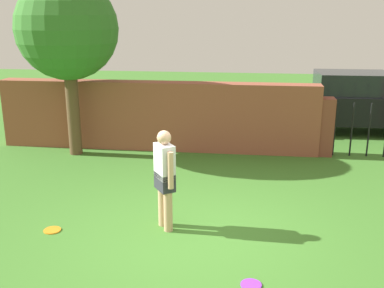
{
  "coord_description": "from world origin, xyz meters",
  "views": [
    {
      "loc": [
        0.76,
        -6.26,
        3.34
      ],
      "look_at": [
        -0.25,
        1.69,
        1.0
      ],
      "focal_mm": 42.25,
      "sensor_mm": 36.0,
      "label": 1
    }
  ],
  "objects_px": {
    "tree": "(67,30)",
    "frisbee_purple": "(251,285)",
    "car": "(351,102)",
    "frisbee_orange": "(52,230)",
    "person": "(165,175)"
  },
  "relations": [
    {
      "from": "tree",
      "to": "frisbee_purple",
      "type": "height_order",
      "value": "tree"
    },
    {
      "from": "car",
      "to": "tree",
      "type": "bearing_deg",
      "value": 22.54
    },
    {
      "from": "frisbee_orange",
      "to": "frisbee_purple",
      "type": "distance_m",
      "value": 3.33
    },
    {
      "from": "person",
      "to": "frisbee_purple",
      "type": "bearing_deg",
      "value": 9.18
    },
    {
      "from": "frisbee_orange",
      "to": "frisbee_purple",
      "type": "bearing_deg",
      "value": -19.49
    },
    {
      "from": "person",
      "to": "frisbee_purple",
      "type": "relative_size",
      "value": 6.0
    },
    {
      "from": "car",
      "to": "frisbee_purple",
      "type": "distance_m",
      "value": 8.71
    },
    {
      "from": "tree",
      "to": "person",
      "type": "bearing_deg",
      "value": -51.5
    },
    {
      "from": "tree",
      "to": "frisbee_purple",
      "type": "bearing_deg",
      "value": -50.02
    },
    {
      "from": "frisbee_orange",
      "to": "person",
      "type": "bearing_deg",
      "value": 10.7
    },
    {
      "from": "tree",
      "to": "frisbee_orange",
      "type": "xyz_separation_m",
      "value": [
        1.14,
        -4.0,
        -2.94
      ]
    },
    {
      "from": "person",
      "to": "car",
      "type": "height_order",
      "value": "car"
    },
    {
      "from": "frisbee_orange",
      "to": "frisbee_purple",
      "type": "relative_size",
      "value": 1.0
    },
    {
      "from": "car",
      "to": "frisbee_orange",
      "type": "bearing_deg",
      "value": 48.98
    },
    {
      "from": "car",
      "to": "frisbee_orange",
      "type": "relative_size",
      "value": 15.66
    }
  ]
}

